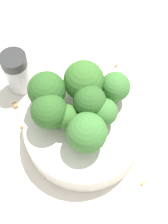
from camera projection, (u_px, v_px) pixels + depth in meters
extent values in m
plane|color=beige|center=(84.00, 136.00, 0.46)|extent=(3.00, 3.00, 0.00)
cylinder|color=silver|center=(84.00, 130.00, 0.44)|extent=(0.17, 0.17, 0.04)
cylinder|color=#84AD66|center=(104.00, 121.00, 0.41)|extent=(0.01, 0.01, 0.02)
sphere|color=#3D7533|center=(105.00, 115.00, 0.40)|extent=(0.04, 0.04, 0.04)
cylinder|color=#8EB770|center=(51.00, 119.00, 0.41)|extent=(0.02, 0.02, 0.03)
sphere|color=#2D5B23|center=(49.00, 111.00, 0.39)|extent=(0.05, 0.05, 0.05)
cylinder|color=#84AD66|center=(84.00, 91.00, 0.43)|extent=(0.02, 0.02, 0.03)
sphere|color=#386B28|center=(84.00, 81.00, 0.41)|extent=(0.05, 0.05, 0.05)
cylinder|color=#7A9E5B|center=(67.00, 124.00, 0.41)|extent=(0.02, 0.02, 0.02)
sphere|color=#386B28|center=(66.00, 118.00, 0.40)|extent=(0.03, 0.03, 0.03)
cylinder|color=#84AD66|center=(89.00, 110.00, 0.42)|extent=(0.02, 0.02, 0.03)
sphere|color=#2D5B23|center=(90.00, 101.00, 0.40)|extent=(0.04, 0.04, 0.04)
cylinder|color=#84AD66|center=(114.00, 94.00, 0.43)|extent=(0.02, 0.02, 0.02)
sphere|color=#3D7533|center=(115.00, 87.00, 0.42)|extent=(0.04, 0.04, 0.04)
cylinder|color=#8EB770|center=(88.00, 139.00, 0.40)|extent=(0.03, 0.03, 0.02)
sphere|color=#3D7533|center=(88.00, 132.00, 0.38)|extent=(0.05, 0.05, 0.05)
cylinder|color=#8EB770|center=(49.00, 100.00, 0.42)|extent=(0.03, 0.03, 0.03)
sphere|color=#2D5B23|center=(47.00, 90.00, 0.40)|extent=(0.05, 0.05, 0.05)
cylinder|color=#B2B7BC|center=(18.00, 75.00, 0.48)|extent=(0.04, 0.04, 0.06)
cylinder|color=#2D2D2D|center=(13.00, 61.00, 0.45)|extent=(0.04, 0.04, 0.02)
cube|color=olive|center=(116.00, 65.00, 0.52)|extent=(0.01, 0.01, 0.01)
cube|color=olive|center=(15.00, 104.00, 0.48)|extent=(0.01, 0.01, 0.01)
cube|color=olive|center=(67.00, 83.00, 0.50)|extent=(0.00, 0.01, 0.01)
cube|color=olive|center=(21.00, 127.00, 0.47)|extent=(0.01, 0.01, 0.01)
cube|color=#AD7F4C|center=(143.00, 183.00, 0.42)|extent=(0.01, 0.01, 0.01)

